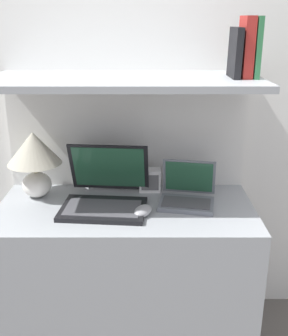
{
  "coord_description": "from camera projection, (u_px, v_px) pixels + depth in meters",
  "views": [
    {
      "loc": [
        0.08,
        -1.43,
        1.51
      ],
      "look_at": [
        0.09,
        0.27,
        0.91
      ],
      "focal_mm": 45.0,
      "sensor_mm": 36.0,
      "label": 1
    }
  ],
  "objects": [
    {
      "name": "book_red",
      "position": [
        245.0,
        47.0,
        1.7
      ],
      "size": [
        0.04,
        0.14,
        0.24
      ],
      "color": "#A82823",
      "rests_on": "shelf"
    },
    {
      "name": "laptop_small",
      "position": [
        186.0,
        195.0,
        1.9
      ],
      "size": [
        0.28,
        0.25,
        0.19
      ],
      "color": "slate",
      "rests_on": "desk"
    },
    {
      "name": "desk",
      "position": [
        125.0,
        277.0,
        1.99
      ],
      "size": [
        1.15,
        0.54,
        0.72
      ],
      "color": "#999EA3",
      "rests_on": "ground_plane"
    },
    {
      "name": "wall_back",
      "position": [
        125.0,
        87.0,
        2.02
      ],
      "size": [
        6.0,
        0.05,
        2.4
      ],
      "color": "white",
      "rests_on": "ground_plane"
    },
    {
      "name": "back_riser",
      "position": [
        127.0,
        200.0,
        2.17
      ],
      "size": [
        1.15,
        0.04,
        1.25
      ],
      "color": "white",
      "rests_on": "ground_plane"
    },
    {
      "name": "shelf",
      "position": [
        123.0,
        81.0,
        1.75
      ],
      "size": [
        1.15,
        0.49,
        0.03
      ],
      "color": "#999EA3",
      "rests_on": "back_riser"
    },
    {
      "name": "computer_mouse",
      "position": [
        142.0,
        211.0,
        1.79
      ],
      "size": [
        0.11,
        0.13,
        0.04
      ],
      "color": "#99999E",
      "rests_on": "desk"
    },
    {
      "name": "book_black",
      "position": [
        234.0,
        53.0,
        1.71
      ],
      "size": [
        0.03,
        0.17,
        0.2
      ],
      "color": "black",
      "rests_on": "shelf"
    },
    {
      "name": "book_green",
      "position": [
        253.0,
        47.0,
        1.71
      ],
      "size": [
        0.02,
        0.15,
        0.24
      ],
      "color": "#2D7042",
      "rests_on": "shelf"
    },
    {
      "name": "router_box",
      "position": [
        149.0,
        180.0,
        2.04
      ],
      "size": [
        0.1,
        0.07,
        0.11
      ],
      "color": "white",
      "rests_on": "desk"
    },
    {
      "name": "laptop_large",
      "position": [
        104.0,
        194.0,
        1.87
      ],
      "size": [
        0.4,
        0.38,
        0.26
      ],
      "color": "black",
      "rests_on": "desk"
    },
    {
      "name": "table_lamp",
      "position": [
        33.0,
        155.0,
        1.92
      ],
      "size": [
        0.25,
        0.25,
        0.31
      ],
      "color": "white",
      "rests_on": "desk"
    }
  ]
}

